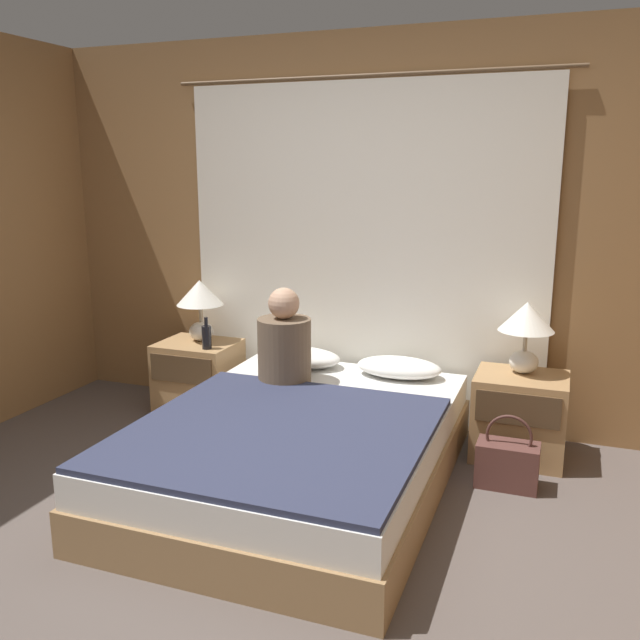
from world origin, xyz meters
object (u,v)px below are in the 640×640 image
(nightstand_right, at_px, (519,416))
(handbag_on_floor, at_px, (507,463))
(nightstand_left, at_px, (199,377))
(lamp_left, at_px, (200,299))
(lamp_right, at_px, (526,325))
(pillow_left, at_px, (301,357))
(person_left_in_bed, at_px, (284,344))
(bed, at_px, (300,450))
(pillow_right, at_px, (399,367))
(beer_bottle_on_left_stand, at_px, (207,337))

(nightstand_right, xyz_separation_m, handbag_on_floor, (-0.02, -0.41, -0.12))
(nightstand_left, bearing_deg, lamp_left, 90.00)
(nightstand_right, xyz_separation_m, lamp_right, (0.00, 0.06, 0.54))
(lamp_right, distance_m, pillow_left, 1.44)
(nightstand_left, height_order, pillow_left, pillow_left)
(nightstand_right, bearing_deg, person_left_in_bed, -168.20)
(lamp_right, xyz_separation_m, pillow_left, (-1.40, 0.00, -0.34))
(bed, height_order, pillow_right, pillow_right)
(bed, distance_m, pillow_right, 0.94)
(nightstand_left, bearing_deg, beer_bottle_on_left_stand, -39.07)
(lamp_left, distance_m, pillow_left, 0.81)
(person_left_in_bed, bearing_deg, handbag_on_floor, -5.44)
(pillow_right, height_order, person_left_in_bed, person_left_in_bed)
(lamp_left, distance_m, person_left_in_bed, 0.86)
(lamp_right, height_order, handbag_on_floor, lamp_right)
(nightstand_right, distance_m, beer_bottle_on_left_stand, 2.02)
(nightstand_right, relative_size, beer_bottle_on_left_stand, 2.43)
(pillow_left, bearing_deg, handbag_on_floor, -19.08)
(pillow_left, bearing_deg, nightstand_right, -2.55)
(bed, relative_size, lamp_left, 4.91)
(beer_bottle_on_left_stand, bearing_deg, nightstand_right, 3.33)
(lamp_right, bearing_deg, pillow_right, 179.88)
(lamp_left, relative_size, lamp_right, 1.00)
(lamp_right, xyz_separation_m, person_left_in_bed, (-1.36, -0.35, -0.16))
(nightstand_left, height_order, lamp_left, lamp_left)
(pillow_left, distance_m, person_left_in_bed, 0.39)
(nightstand_right, xyz_separation_m, lamp_left, (-2.14, 0.06, 0.54))
(bed, distance_m, nightstand_right, 1.32)
(nightstand_left, bearing_deg, person_left_in_bed, -20.27)
(pillow_left, bearing_deg, lamp_left, -179.88)
(nightstand_left, distance_m, lamp_left, 0.54)
(lamp_left, bearing_deg, person_left_in_bed, -24.13)
(bed, relative_size, nightstand_right, 4.00)
(bed, xyz_separation_m, beer_bottle_on_left_stand, (-0.93, 0.66, 0.39))
(bed, xyz_separation_m, person_left_in_bed, (-0.30, 0.49, 0.44))
(lamp_right, xyz_separation_m, pillow_right, (-0.74, 0.00, -0.34))
(nightstand_left, xyz_separation_m, pillow_left, (0.74, 0.06, 0.20))
(nightstand_left, relative_size, pillow_left, 0.97)
(pillow_right, distance_m, beer_bottle_on_left_stand, 1.27)
(beer_bottle_on_left_stand, bearing_deg, nightstand_left, 140.93)
(pillow_left, xyz_separation_m, handbag_on_floor, (1.37, -0.47, -0.32))
(nightstand_left, height_order, person_left_in_bed, person_left_in_bed)
(lamp_right, relative_size, beer_bottle_on_left_stand, 1.98)
(pillow_left, relative_size, person_left_in_bed, 0.91)
(person_left_in_bed, relative_size, handbag_on_floor, 1.44)
(pillow_right, bearing_deg, lamp_left, -179.94)
(nightstand_left, bearing_deg, pillow_right, 2.55)
(lamp_right, bearing_deg, beer_bottle_on_left_stand, -174.94)
(bed, relative_size, handbag_on_floor, 5.13)
(bed, relative_size, nightstand_left, 4.00)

